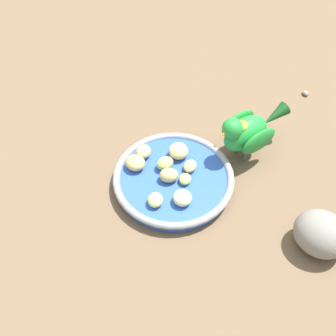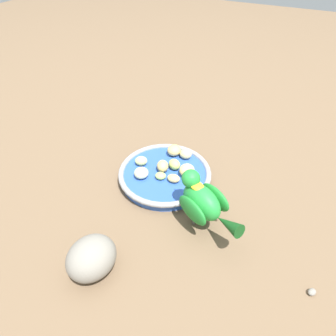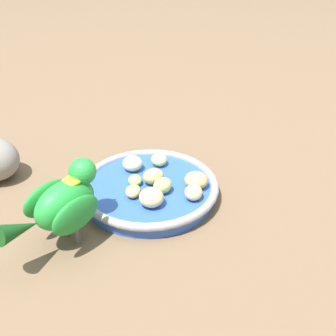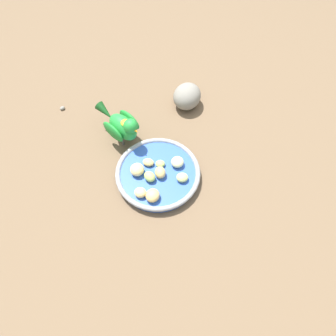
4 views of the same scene
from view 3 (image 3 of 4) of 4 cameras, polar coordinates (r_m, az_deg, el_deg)
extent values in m
plane|color=brown|center=(0.74, -1.56, -4.80)|extent=(4.00, 4.00, 0.00)
cylinder|color=#2D56B7|center=(0.76, -2.40, -2.96)|extent=(0.22, 0.22, 0.02)
torus|color=#93969B|center=(0.75, -2.42, -2.25)|extent=(0.23, 0.23, 0.01)
ellipsoid|color=#C6D17A|center=(0.80, -1.15, 1.08)|extent=(0.04, 0.04, 0.02)
ellipsoid|color=#E5C67F|center=(0.71, 3.22, -3.27)|extent=(0.03, 0.03, 0.02)
ellipsoid|color=#B2CC66|center=(0.75, -4.22, -1.56)|extent=(0.03, 0.03, 0.02)
ellipsoid|color=beige|center=(0.79, -4.54, 0.59)|extent=(0.05, 0.05, 0.03)
ellipsoid|color=tan|center=(0.74, 3.60, -1.55)|extent=(0.04, 0.04, 0.03)
ellipsoid|color=tan|center=(0.72, -4.46, -2.96)|extent=(0.03, 0.03, 0.02)
ellipsoid|color=tan|center=(0.75, -1.87, -1.07)|extent=(0.05, 0.04, 0.03)
ellipsoid|color=#E5C67F|center=(0.70, -1.75, -3.80)|extent=(0.04, 0.04, 0.03)
ellipsoid|color=#B2CC66|center=(0.73, -0.71, -2.26)|extent=(0.04, 0.04, 0.03)
cylinder|color=#59544C|center=(0.69, -12.85, -7.31)|extent=(0.01, 0.01, 0.03)
cylinder|color=#59544C|center=(0.67, -11.45, -8.20)|extent=(0.01, 0.01, 0.03)
ellipsoid|color=green|center=(0.65, -12.95, -4.51)|extent=(0.09, 0.11, 0.07)
ellipsoid|color=#1E7F2D|center=(0.67, -15.13, -3.77)|extent=(0.05, 0.08, 0.05)
ellipsoid|color=#1E7F2D|center=(0.63, -11.64, -5.88)|extent=(0.05, 0.08, 0.05)
cone|color=#144719|center=(0.62, -18.43, -7.41)|extent=(0.06, 0.07, 0.04)
sphere|color=green|center=(0.65, -10.83, -0.44)|extent=(0.05, 0.05, 0.04)
cone|color=orange|center=(0.66, -9.59, 0.02)|extent=(0.02, 0.02, 0.01)
ellipsoid|color=yellow|center=(0.64, -12.10, -1.57)|extent=(0.04, 0.04, 0.01)
camera|label=1|loc=(1.22, -12.02, 45.19)|focal=50.96mm
camera|label=2|loc=(0.74, -57.97, 24.90)|focal=31.83mm
camera|label=4|loc=(0.86, 43.84, 46.90)|focal=33.53mm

